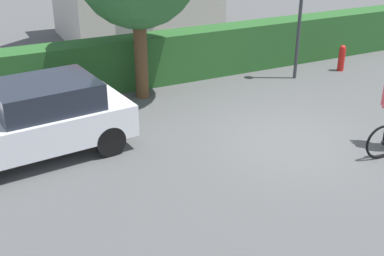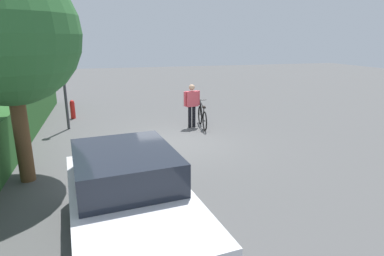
# 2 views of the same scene
# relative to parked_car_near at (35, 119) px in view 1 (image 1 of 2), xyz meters

# --- Properties ---
(ground_plane) EXTENTS (60.00, 60.00, 0.00)m
(ground_plane) POSITION_rel_parked_car_near_xyz_m (5.03, -1.85, -0.80)
(ground_plane) COLOR #515151
(hedge_row) EXTENTS (16.98, 0.90, 1.41)m
(hedge_row) POSITION_rel_parked_car_near_xyz_m (5.03, 3.14, -0.09)
(hedge_row) COLOR #285A26
(hedge_row) RESTS_ON ground
(parked_car_near) EXTENTS (4.12, 2.24, 1.54)m
(parked_car_near) POSITION_rel_parked_car_near_xyz_m (0.00, 0.00, 0.00)
(parked_car_near) COLOR silver
(parked_car_near) RESTS_ON ground
(fire_hydrant) EXTENTS (0.20, 0.20, 0.81)m
(fire_hydrant) POSITION_rel_parked_car_near_xyz_m (9.56, 1.59, -0.38)
(fire_hydrant) COLOR red
(fire_hydrant) RESTS_ON ground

